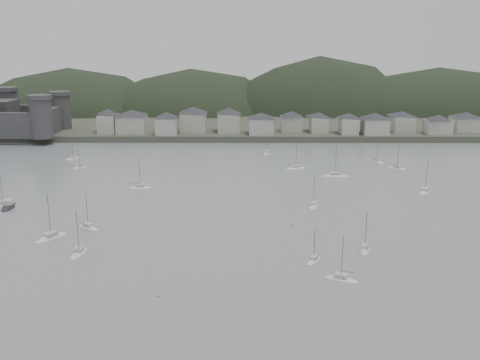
{
  "coord_description": "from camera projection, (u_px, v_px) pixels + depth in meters",
  "views": [
    {
      "loc": [
        0.45,
        -86.81,
        47.12
      ],
      "look_at": [
        0.0,
        75.0,
        6.0
      ],
      "focal_mm": 41.24,
      "sensor_mm": 36.0,
      "label": 1
    }
  ],
  "objects": [
    {
      "name": "ground",
      "position": [
        239.0,
        319.0,
        95.74
      ],
      "size": [
        900.0,
        900.0,
        0.0
      ],
      "primitive_type": "plane",
      "color": "slate",
      "rests_on": "ground"
    },
    {
      "name": "far_shore_land",
      "position": [
        241.0,
        108.0,
        381.29
      ],
      "size": [
        900.0,
        250.0,
        3.0
      ],
      "primitive_type": "cube",
      "color": "#383D2D",
      "rests_on": "ground"
    },
    {
      "name": "forested_ridge",
      "position": [
        248.0,
        132.0,
        359.61
      ],
      "size": [
        851.55,
        103.94,
        102.57
      ],
      "color": "black",
      "rests_on": "ground"
    },
    {
      "name": "waterfront_town",
      "position": [
        343.0,
        121.0,
        271.17
      ],
      "size": [
        451.48,
        28.46,
        12.92
      ],
      "color": "#A19E93",
      "rests_on": "far_shore_land"
    },
    {
      "name": "sailboat_lead",
      "position": [
        296.0,
        168.0,
        207.74
      ],
      "size": [
        8.72,
        5.51,
        11.39
      ],
      "rotation": [
        0.0,
        0.0,
        1.94
      ],
      "color": "silver",
      "rests_on": "ground"
    },
    {
      "name": "moored_fleet",
      "position": [
        180.0,
        209.0,
        157.64
      ],
      "size": [
        233.82,
        172.02,
        13.77
      ],
      "color": "silver",
      "rests_on": "ground"
    },
    {
      "name": "motor_launch_far",
      "position": [
        9.0,
        207.0,
        159.78
      ],
      "size": [
        3.88,
        9.23,
        4.14
      ],
      "rotation": [
        0.0,
        0.0,
        3.21
      ],
      "color": "black",
      "rests_on": "ground"
    },
    {
      "name": "mooring_buoys",
      "position": [
        257.0,
        222.0,
        146.89
      ],
      "size": [
        191.55,
        140.24,
        0.7
      ],
      "color": "#C99043",
      "rests_on": "ground"
    }
  ]
}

